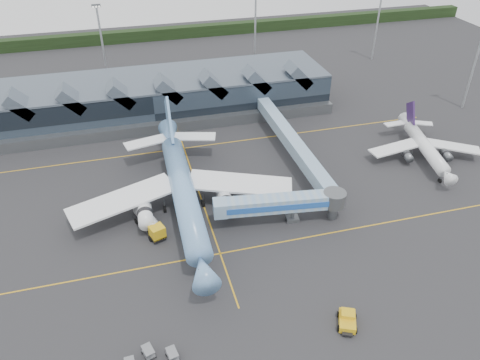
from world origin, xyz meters
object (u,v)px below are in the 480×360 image
object	(u,v)px
regional_jet	(424,145)
jet_bridge	(288,203)
main_airliner	(182,188)
pushback_tug	(347,320)
fuel_truck	(148,221)

from	to	relation	value
regional_jet	jet_bridge	xyz separation A→B (m)	(-36.35, -13.40, 1.05)
main_airliner	pushback_tug	world-z (taller)	main_airliner
regional_jet	jet_bridge	size ratio (longest dim) A/B	1.13
main_airliner	regional_jet	world-z (taller)	main_airliner
fuel_truck	main_airliner	bearing A→B (deg)	12.98
regional_jet	fuel_truck	world-z (taller)	regional_jet
jet_bridge	fuel_truck	world-z (taller)	jet_bridge
main_airliner	pushback_tug	xyz separation A→B (m)	(17.49, -32.61, -3.73)
pushback_tug	jet_bridge	bearing A→B (deg)	115.07
pushback_tug	regional_jet	bearing A→B (deg)	70.31
fuel_truck	pushback_tug	xyz separation A→B (m)	(24.49, -28.16, -0.95)
regional_jet	fuel_truck	xyz separation A→B (m)	(-60.60, -9.00, -1.15)
main_airliner	fuel_truck	world-z (taller)	main_airliner
main_airliner	regional_jet	xyz separation A→B (m)	(53.59, 4.55, -1.64)
jet_bridge	main_airliner	bearing A→B (deg)	160.40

